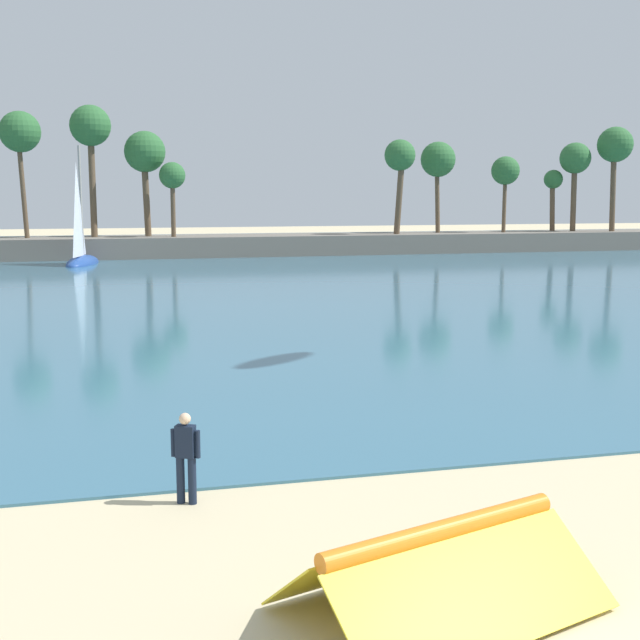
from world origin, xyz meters
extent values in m
cube|color=#386B84|center=(0.00, 57.49, 0.03)|extent=(220.00, 98.88, 0.06)
cube|color=slate|center=(0.00, 66.93, 0.90)|extent=(107.43, 6.00, 1.80)
cylinder|color=brown|center=(-6.31, 67.41, 6.43)|extent=(0.58, 0.92, 9.28)
sphere|color=#2D6633|center=(-6.31, 67.41, 11.07)|extent=(3.40, 3.40, 3.40)
cylinder|color=brown|center=(0.22, 65.68, 4.38)|extent=(0.41, 0.62, 5.18)
sphere|color=#2D6633|center=(0.22, 65.68, 6.96)|extent=(2.21, 2.21, 2.21)
cylinder|color=brown|center=(31.40, 66.83, 4.69)|extent=(0.51, 0.63, 5.80)
sphere|color=#2D6633|center=(31.40, 66.83, 7.58)|extent=(2.66, 2.66, 2.66)
cylinder|color=brown|center=(24.81, 67.41, 5.19)|extent=(0.60, 0.55, 6.80)
sphere|color=#2D6633|center=(24.81, 67.41, 8.58)|extent=(3.25, 3.25, 3.25)
cylinder|color=brown|center=(38.88, 67.13, 5.31)|extent=(0.68, 0.63, 7.04)
sphere|color=#2D6633|center=(38.88, 67.13, 8.83)|extent=(2.98, 2.98, 2.98)
cylinder|color=brown|center=(37.24, 68.23, 4.31)|extent=(0.63, 0.57, 5.04)
sphere|color=#2D6633|center=(37.24, 68.23, 6.82)|extent=(1.83, 1.83, 1.83)
cylinder|color=brown|center=(42.39, 65.96, 5.95)|extent=(0.86, 0.72, 8.32)
sphere|color=#2D6633|center=(42.39, 65.96, 10.10)|extent=(3.38, 3.38, 3.38)
cylinder|color=brown|center=(-1.90, 67.34, 5.38)|extent=(0.75, 0.92, 7.20)
sphere|color=#2D6633|center=(-1.90, 67.34, 8.97)|extent=(3.48, 3.48, 3.48)
cylinder|color=brown|center=(-11.86, 66.91, 6.11)|extent=(0.70, 0.40, 8.64)
sphere|color=#2D6633|center=(-11.86, 66.91, 10.43)|extent=(3.34, 3.34, 3.34)
cylinder|color=brown|center=(20.40, 65.56, 5.32)|extent=(0.84, 0.96, 7.08)
sphere|color=#2D6633|center=(20.40, 65.56, 8.84)|extent=(2.79, 2.79, 2.79)
cube|color=yellow|center=(-1.12, 2.03, 0.56)|extent=(4.17, 2.41, 0.98)
cube|color=yellow|center=(-1.56, 3.36, 0.56)|extent=(4.17, 2.41, 0.98)
cylinder|color=orange|center=(-1.34, 2.69, 1.12)|extent=(3.69, 1.46, 0.28)
cylinder|color=#141E33|center=(-4.14, 7.44, 0.43)|extent=(0.15, 0.15, 0.86)
cylinder|color=#141E33|center=(-4.33, 7.54, 0.43)|extent=(0.15, 0.15, 0.86)
cube|color=#141E33|center=(-4.24, 7.49, 1.15)|extent=(0.39, 0.33, 0.58)
sphere|color=beige|center=(-4.24, 7.49, 1.56)|extent=(0.21, 0.21, 0.21)
cylinder|color=#141E33|center=(-4.03, 7.39, 1.11)|extent=(0.09, 0.09, 0.50)
cylinder|color=#141E33|center=(-4.44, 7.59, 1.11)|extent=(0.09, 0.09, 0.50)
ellipsoid|color=#234793|center=(-7.22, 60.65, 0.06)|extent=(3.33, 6.96, 1.34)
cylinder|color=gray|center=(-7.16, 60.98, 4.91)|extent=(0.20, 0.20, 8.37)
pyramid|color=silver|center=(-7.39, 59.87, 4.29)|extent=(0.81, 2.99, 7.11)
camera|label=1|loc=(-5.50, -7.13, 5.51)|focal=47.43mm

